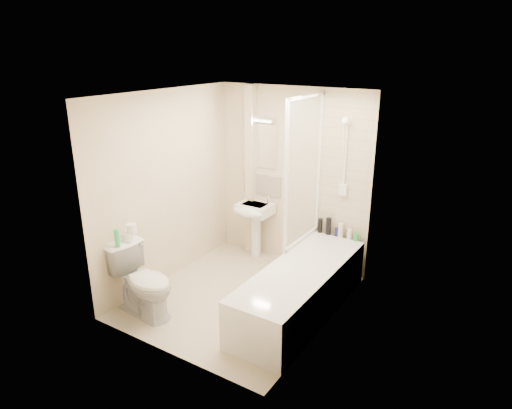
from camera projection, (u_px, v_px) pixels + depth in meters
The scene contains 25 objects.
floor at pixel (240, 297), 5.51m from camera, with size 2.50×2.50×0.00m, color beige.
wall_back at pixel (292, 178), 6.11m from camera, with size 2.20×0.02×2.40m, color beige.
wall_left at pixel (166, 188), 5.67m from camera, with size 0.02×2.50×2.40m, color beige.
wall_right at pixel (330, 223), 4.55m from camera, with size 0.02×2.50×2.40m, color beige.
ceiling at pixel (238, 94), 4.71m from camera, with size 2.20×2.50×0.02m, color white.
tile_back at pixel (345, 169), 5.64m from camera, with size 0.70×0.01×1.75m, color beige.
tile_right at pixel (334, 199), 4.56m from camera, with size 0.01×2.10×1.75m, color beige.
pipe_boxing at pixel (251, 172), 6.37m from camera, with size 0.12×0.12×2.40m, color beige.
splashback at pixel (262, 185), 6.39m from camera, with size 0.60×0.01×0.30m, color beige.
mirror at pixel (262, 146), 6.21m from camera, with size 0.46×0.01×0.60m, color white.
strip_light at pixel (261, 119), 6.07m from camera, with size 0.42×0.07×0.07m, color silver.
bathtub at pixel (300, 289), 5.11m from camera, with size 0.70×2.10×0.55m.
shower_screen at pixel (304, 171), 5.46m from camera, with size 0.04×0.92×1.80m.
shower_fixture at pixel (344, 161), 5.57m from camera, with size 0.10×0.16×0.99m.
pedestal_sink at pixel (253, 215), 6.34m from camera, with size 0.47×0.45×0.91m.
bottle_black_a at pixel (320, 225), 5.97m from camera, with size 0.06×0.06×0.19m, color black.
bottle_black_b at pixel (328, 226), 5.91m from camera, with size 0.07×0.07×0.22m, color black.
bottle_blue at pixel (337, 232), 5.87m from camera, with size 0.05×0.05×0.11m, color navy.
bottle_cream at pixel (341, 230), 5.83m from camera, with size 0.07×0.07×0.18m, color beige.
bottle_white_b at pixel (349, 234), 5.78m from camera, with size 0.05×0.05×0.13m, color white.
bottle_green at pixel (356, 237), 5.74m from camera, with size 0.07×0.07×0.09m, color green.
toilet at pixel (143, 281), 5.06m from camera, with size 0.84×0.54×0.81m, color white.
toilet_roll_lower at pixel (127, 237), 5.09m from camera, with size 0.12×0.12×0.09m, color white.
toilet_roll_upper at pixel (132, 228), 5.08m from camera, with size 0.11×0.11×0.10m, color white.
green_bottle at pixel (117, 238), 4.94m from camera, with size 0.05×0.05×0.19m, color #29C55D.
Camera 1 is at (2.75, -3.97, 2.88)m, focal length 32.00 mm.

